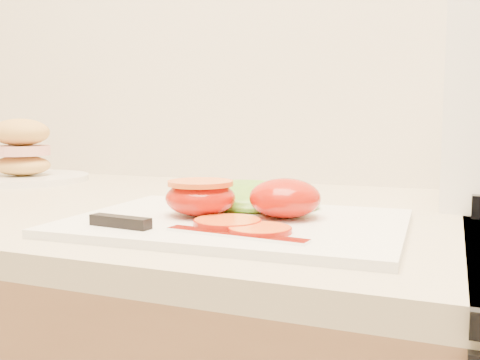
% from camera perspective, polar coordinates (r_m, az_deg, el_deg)
% --- Properties ---
extents(cutting_board, '(0.39, 0.29, 0.01)m').
position_cam_1_polar(cutting_board, '(0.64, -0.34, -4.57)').
color(cutting_board, white).
rests_on(cutting_board, counter).
extents(tomato_half_dome, '(0.09, 0.09, 0.05)m').
position_cam_1_polar(tomato_half_dome, '(0.64, 4.81, -1.92)').
color(tomato_half_dome, '#B31808').
rests_on(tomato_half_dome, cutting_board).
extents(tomato_half_cut, '(0.09, 0.09, 0.04)m').
position_cam_1_polar(tomato_half_cut, '(0.65, -4.23, -1.76)').
color(tomato_half_cut, '#B31808').
rests_on(tomato_half_cut, cutting_board).
extents(tomato_slice_0, '(0.07, 0.07, 0.01)m').
position_cam_1_polar(tomato_slice_0, '(0.59, -1.35, -4.53)').
color(tomato_slice_0, orange).
rests_on(tomato_slice_0, cutting_board).
extents(tomato_slice_1, '(0.06, 0.06, 0.01)m').
position_cam_1_polar(tomato_slice_1, '(0.56, 2.13, -5.30)').
color(tomato_slice_1, orange).
rests_on(tomato_slice_1, cutting_board).
extents(lettuce_leaf_0, '(0.18, 0.14, 0.03)m').
position_cam_1_polar(lettuce_leaf_0, '(0.71, 0.70, -1.77)').
color(lettuce_leaf_0, '#67B02E').
rests_on(lettuce_leaf_0, cutting_board).
extents(lettuce_leaf_1, '(0.14, 0.14, 0.02)m').
position_cam_1_polar(lettuce_leaf_1, '(0.70, 4.56, -2.10)').
color(lettuce_leaf_1, '#67B02E').
rests_on(lettuce_leaf_1, cutting_board).
extents(knife, '(0.25, 0.04, 0.01)m').
position_cam_1_polar(knife, '(0.57, -8.19, -4.93)').
color(knife, silver).
rests_on(knife, cutting_board).
extents(sandwich_plate, '(0.26, 0.26, 0.13)m').
position_cam_1_polar(sandwich_plate, '(1.19, -22.27, 2.15)').
color(sandwich_plate, white).
rests_on(sandwich_plate, counter).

